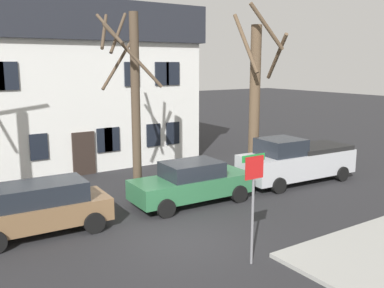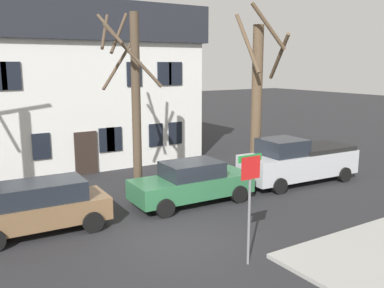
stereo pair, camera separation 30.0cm
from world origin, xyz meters
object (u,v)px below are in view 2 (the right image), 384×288
at_px(street_sign_pole, 250,189).
at_px(tree_bare_mid, 133,97).
at_px(tree_bare_far, 258,94).
at_px(building_main, 71,83).
at_px(car_brown_wagon, 40,206).
at_px(pickup_truck_silver, 298,161).
at_px(car_green_sedan, 192,182).

bearing_deg(street_sign_pole, tree_bare_mid, 91.01).
relative_size(tree_bare_mid, tree_bare_far, 0.91).
relative_size(building_main, car_brown_wagon, 2.94).
xyz_separation_m(building_main, pickup_truck_silver, (6.99, -10.50, -3.23)).
bearing_deg(pickup_truck_silver, car_brown_wagon, 178.88).
xyz_separation_m(tree_bare_far, pickup_truck_silver, (0.62, -2.16, -2.88)).
bearing_deg(building_main, pickup_truck_silver, -56.33).
bearing_deg(street_sign_pole, tree_bare_far, 48.28).
bearing_deg(building_main, tree_bare_far, -52.63).
bearing_deg(car_brown_wagon, building_main, 67.65).
relative_size(tree_bare_mid, pickup_truck_silver, 1.28).
bearing_deg(building_main, street_sign_pole, -90.18).
bearing_deg(car_brown_wagon, tree_bare_far, 10.37).
xyz_separation_m(tree_bare_far, car_brown_wagon, (-10.60, -1.94, -3.02)).
height_order(tree_bare_mid, tree_bare_far, tree_bare_far).
distance_m(car_brown_wagon, pickup_truck_silver, 11.22).
xyz_separation_m(pickup_truck_silver, street_sign_pole, (-7.04, -5.04, 1.09)).
bearing_deg(car_green_sedan, building_main, 97.65).
bearing_deg(car_green_sedan, street_sign_pole, -105.73).
relative_size(car_brown_wagon, car_green_sedan, 0.91).
bearing_deg(pickup_truck_silver, building_main, 123.67).
height_order(car_brown_wagon, car_green_sedan, car_brown_wagon).
bearing_deg(tree_bare_mid, pickup_truck_silver, -14.51).
distance_m(building_main, car_brown_wagon, 11.62).
relative_size(tree_bare_far, street_sign_pole, 2.64).
xyz_separation_m(building_main, tree_bare_mid, (-0.17, -8.65, -0.19)).
xyz_separation_m(car_brown_wagon, pickup_truck_silver, (11.22, -0.22, 0.14)).
distance_m(tree_bare_mid, car_brown_wagon, 5.41).
bearing_deg(tree_bare_mid, car_green_sedan, -48.24).
xyz_separation_m(tree_bare_mid, car_green_sedan, (1.57, -1.76, -3.22)).
relative_size(building_main, tree_bare_mid, 1.76).
height_order(car_brown_wagon, street_sign_pole, street_sign_pole).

